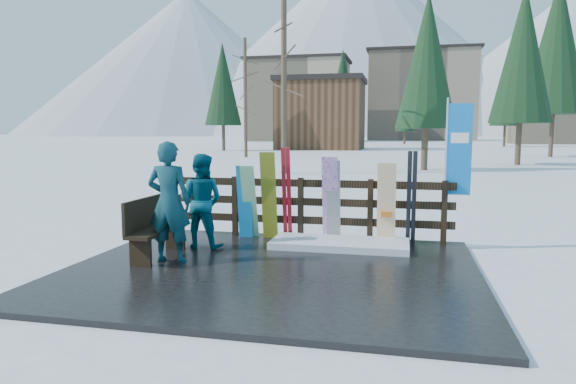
% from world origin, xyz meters
% --- Properties ---
extents(ground, '(700.00, 700.00, 0.00)m').
position_xyz_m(ground, '(0.00, 0.00, 0.00)').
color(ground, white).
rests_on(ground, ground).
extents(deck, '(6.00, 5.00, 0.08)m').
position_xyz_m(deck, '(0.00, 0.00, 0.04)').
color(deck, black).
rests_on(deck, ground).
extents(fence, '(5.60, 0.10, 1.15)m').
position_xyz_m(fence, '(0.00, 2.20, 0.74)').
color(fence, black).
rests_on(fence, deck).
extents(snow_patch, '(2.37, 1.00, 0.12)m').
position_xyz_m(snow_patch, '(0.82, 1.60, 0.14)').
color(snow_patch, white).
rests_on(snow_patch, deck).
extents(bench, '(0.41, 1.50, 0.97)m').
position_xyz_m(bench, '(-2.01, 0.25, 0.60)').
color(bench, black).
rests_on(bench, deck).
extents(snowboard_0, '(0.27, 0.21, 1.38)m').
position_xyz_m(snowboard_0, '(-1.04, 1.98, 0.77)').
color(snowboard_0, '#1178C5').
rests_on(snowboard_0, deck).
extents(snowboard_1, '(0.26, 0.38, 1.39)m').
position_xyz_m(snowboard_1, '(-0.94, 1.98, 0.78)').
color(snowboard_1, white).
rests_on(snowboard_1, deck).
extents(snowboard_2, '(0.28, 0.29, 1.64)m').
position_xyz_m(snowboard_2, '(-0.56, 1.98, 0.90)').
color(snowboard_2, '#CACF1D').
rests_on(snowboard_2, deck).
extents(snowboard_3, '(0.29, 0.29, 1.57)m').
position_xyz_m(snowboard_3, '(0.59, 1.98, 0.86)').
color(snowboard_3, white).
rests_on(snowboard_3, deck).
extents(snowboard_4, '(0.25, 0.24, 1.50)m').
position_xyz_m(snowboard_4, '(0.65, 1.98, 0.83)').
color(snowboard_4, black).
rests_on(snowboard_4, deck).
extents(snowboard_5, '(0.32, 0.21, 1.47)m').
position_xyz_m(snowboard_5, '(1.59, 1.98, 0.81)').
color(snowboard_5, white).
rests_on(snowboard_5, deck).
extents(ski_pair_a, '(0.16, 0.26, 1.72)m').
position_xyz_m(ski_pair_a, '(-0.24, 2.05, 0.94)').
color(ski_pair_a, maroon).
rests_on(ski_pair_a, deck).
extents(ski_pair_b, '(0.17, 0.29, 1.68)m').
position_xyz_m(ski_pair_b, '(2.03, 2.05, 0.92)').
color(ski_pair_b, black).
rests_on(ski_pair_b, deck).
extents(rental_flag, '(0.45, 0.04, 2.60)m').
position_xyz_m(rental_flag, '(2.77, 2.25, 1.69)').
color(rental_flag, silver).
rests_on(rental_flag, deck).
extents(person_front, '(0.70, 0.48, 1.87)m').
position_xyz_m(person_front, '(-1.63, 0.02, 1.01)').
color(person_front, '#165D5C').
rests_on(person_front, deck).
extents(person_back, '(0.81, 0.64, 1.64)m').
position_xyz_m(person_back, '(-1.53, 1.05, 0.90)').
color(person_back, '#095168').
rests_on(person_back, deck).
extents(resort_buildings, '(73.00, 87.60, 22.60)m').
position_xyz_m(resort_buildings, '(1.03, 115.41, 9.81)').
color(resort_buildings, tan).
rests_on(resort_buildings, ground).
extents(trees, '(42.19, 68.73, 14.32)m').
position_xyz_m(trees, '(4.34, 49.94, 6.00)').
color(trees, '#382B1E').
rests_on(trees, ground).
extents(mountains, '(520.00, 260.00, 120.00)m').
position_xyz_m(mountains, '(-10.50, 328.41, 50.20)').
color(mountains, white).
rests_on(mountains, ground).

